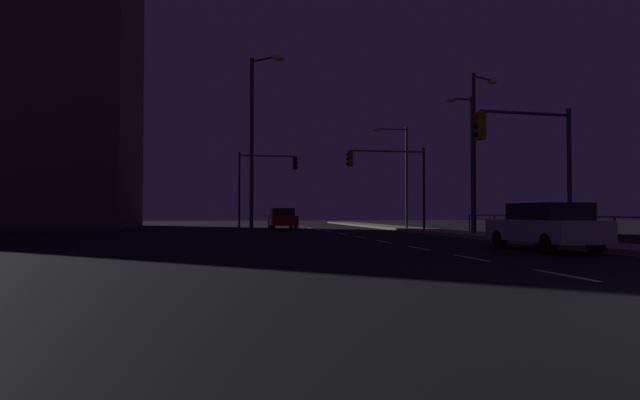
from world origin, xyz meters
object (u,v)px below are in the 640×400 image
car_oncoming (282,218)px  street_lamp_far_end (256,132)px  traffic_light_mid_right (389,171)px  street_lamp_across_street (401,167)px  traffic_light_far_left (527,146)px  traffic_light_far_right (265,175)px  street_lamp_median (477,139)px  car (545,226)px  street_lamp_corner (468,152)px

car_oncoming → street_lamp_far_end: 15.11m
traffic_light_mid_right → street_lamp_across_street: size_ratio=0.72×
traffic_light_mid_right → street_lamp_across_street: (2.31, 4.56, 0.69)m
traffic_light_far_left → traffic_light_far_right: size_ratio=0.84×
traffic_light_far_right → street_lamp_median: 17.36m
traffic_light_far_right → street_lamp_across_street: size_ratio=0.81×
car_oncoming → traffic_light_far_left: size_ratio=0.90×
car → street_lamp_across_street: street_lamp_across_street is taller
street_lamp_corner → street_lamp_far_end: street_lamp_far_end is taller
street_lamp_across_street → traffic_light_far_left: bearing=-95.4°
street_lamp_median → street_lamp_corner: bearing=111.1°
car_oncoming → traffic_light_far_right: (-1.17, 1.56, 3.28)m
traffic_light_far_right → traffic_light_mid_right: traffic_light_far_right is taller
street_lamp_corner → street_lamp_far_end: size_ratio=0.89×
car → traffic_light_far_left: (0.19, 1.30, 2.78)m
traffic_light_far_left → street_lamp_corner: street_lamp_corner is taller
traffic_light_mid_right → street_lamp_across_street: 5.16m
street_lamp_median → car: bearing=-105.4°
car_oncoming → street_lamp_median: size_ratio=0.52×
car → street_lamp_median: 11.24m
car_oncoming → street_lamp_far_end: street_lamp_far_end is taller
traffic_light_far_left → traffic_light_far_right: 23.99m
traffic_light_far_right → street_lamp_corner: street_lamp_corner is taller
car_oncoming → traffic_light_mid_right: bearing=-50.5°
traffic_light_far_left → street_lamp_corner: size_ratio=0.66×
traffic_light_far_left → street_lamp_median: 9.22m
car → street_lamp_far_end: size_ratio=0.53×
street_lamp_corner → car_oncoming: bearing=126.4°
traffic_light_far_left → street_lamp_corner: (2.34, 9.29, 0.93)m
car → traffic_light_mid_right: bearing=91.3°
street_lamp_far_end → traffic_light_far_right: bearing=84.4°
street_lamp_corner → street_lamp_across_street: (-0.58, 9.34, -0.01)m
traffic_light_far_left → traffic_light_mid_right: 14.09m
traffic_light_mid_right → street_lamp_median: street_lamp_median is taller
street_lamp_far_end → street_lamp_across_street: 16.04m
traffic_light_mid_right → street_lamp_corner: size_ratio=0.70×
traffic_light_far_left → traffic_light_far_right: bearing=108.5°
traffic_light_mid_right → street_lamp_far_end: size_ratio=0.62×
traffic_light_far_left → street_lamp_far_end: bearing=143.0°
street_lamp_median → street_lamp_across_street: size_ratio=1.18×
street_lamp_median → street_lamp_far_end: street_lamp_median is taller
car → traffic_light_far_left: 3.07m
street_lamp_far_end → street_lamp_median: bearing=8.8°
car → traffic_light_far_right: (-7.40, 24.05, 3.28)m
traffic_light_far_left → street_lamp_corner: bearing=75.8°
car_oncoming → street_lamp_far_end: (-2.73, -14.29, 4.09)m
street_lamp_far_end → street_lamp_across_street: bearing=47.1°
car → traffic_light_far_left: size_ratio=0.90×
car_oncoming → traffic_light_far_left: (6.42, -21.19, 2.78)m
car_oncoming → street_lamp_corner: 15.23m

